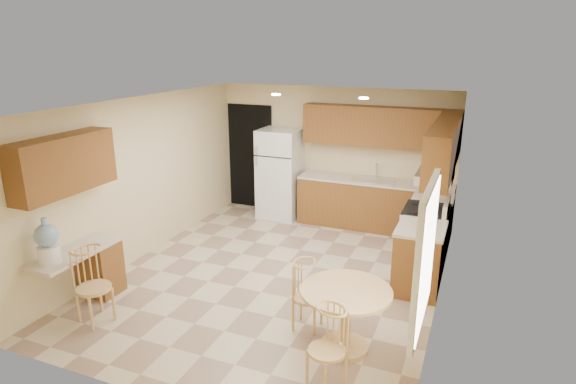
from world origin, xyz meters
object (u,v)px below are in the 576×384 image
at_px(stove, 424,237).
at_px(dining_table, 345,311).
at_px(chair_desk, 87,282).
at_px(water_crock, 47,243).
at_px(refrigerator, 280,174).
at_px(chair_table_a, 305,292).
at_px(chair_table_b, 324,345).

xyz_separation_m(stove, dining_table, (-0.52, -2.49, 0.01)).
bearing_deg(chair_desk, water_crock, -64.06).
distance_m(refrigerator, stove, 3.15).
distance_m(refrigerator, chair_table_a, 4.00).
bearing_deg(water_crock, chair_table_b, 0.39).
bearing_deg(water_crock, stove, 39.58).
bearing_deg(chair_table_a, dining_table, 72.04).
bearing_deg(water_crock, dining_table, 12.50).
height_order(refrigerator, chair_desk, refrigerator).
distance_m(chair_table_b, chair_desk, 2.95).
bearing_deg(dining_table, chair_desk, -167.02).
distance_m(dining_table, chair_desk, 3.03).
bearing_deg(refrigerator, chair_table_a, -62.72).
xyz_separation_m(dining_table, chair_table_b, (0.00, -0.73, 0.03)).
relative_size(refrigerator, chair_table_b, 2.03).
distance_m(stove, chair_desk, 4.71).
xyz_separation_m(refrigerator, chair_table_b, (2.35, -4.44, -0.34)).
distance_m(stove, chair_table_b, 3.26).
xyz_separation_m(refrigerator, stove, (2.88, -1.22, -0.39)).
bearing_deg(chair_table_a, refrigerator, -152.73).
bearing_deg(chair_table_b, stove, -68.89).
relative_size(dining_table, chair_desk, 1.06).
distance_m(stove, water_crock, 5.12).
relative_size(refrigerator, stove, 1.57).
relative_size(chair_desk, water_crock, 1.66).
bearing_deg(chair_desk, chair_table_b, 105.71).
bearing_deg(stove, chair_table_a, -114.33).
bearing_deg(chair_desk, chair_table_a, 126.00).
distance_m(refrigerator, dining_table, 4.41).
xyz_separation_m(stove, chair_desk, (-3.47, -3.17, 0.10)).
relative_size(dining_table, chair_table_b, 1.18).
xyz_separation_m(chair_table_a, water_crock, (-2.88, -0.92, 0.51)).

